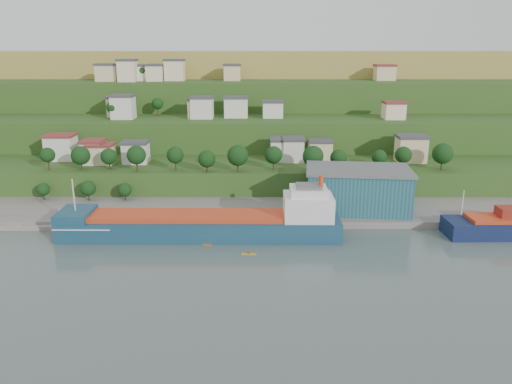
{
  "coord_description": "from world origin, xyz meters",
  "views": [
    {
      "loc": [
        6.4,
        -117.86,
        48.87
      ],
      "look_at": [
        5.91,
        15.0,
        10.88
      ],
      "focal_mm": 35.0,
      "sensor_mm": 36.0,
      "label": 1
    }
  ],
  "objects_px": {
    "caravan": "(71,214)",
    "kayak_orange": "(205,244)",
    "cargo_ship_near": "(209,226)",
    "warehouse": "(358,189)"
  },
  "relations": [
    {
      "from": "caravan",
      "to": "kayak_orange",
      "type": "distance_m",
      "value": 44.5
    },
    {
      "from": "caravan",
      "to": "kayak_orange",
      "type": "bearing_deg",
      "value": -41.21
    },
    {
      "from": "cargo_ship_near",
      "to": "caravan",
      "type": "relative_size",
      "value": 11.67
    },
    {
      "from": "kayak_orange",
      "to": "caravan",
      "type": "bearing_deg",
      "value": 178.66
    },
    {
      "from": "caravan",
      "to": "kayak_orange",
      "type": "relative_size",
      "value": 1.84
    },
    {
      "from": "cargo_ship_near",
      "to": "warehouse",
      "type": "distance_m",
      "value": 47.32
    },
    {
      "from": "cargo_ship_near",
      "to": "caravan",
      "type": "height_order",
      "value": "cargo_ship_near"
    },
    {
      "from": "kayak_orange",
      "to": "cargo_ship_near",
      "type": "bearing_deg",
      "value": 104.94
    },
    {
      "from": "warehouse",
      "to": "kayak_orange",
      "type": "relative_size",
      "value": 9.37
    },
    {
      "from": "cargo_ship_near",
      "to": "kayak_orange",
      "type": "height_order",
      "value": "cargo_ship_near"
    }
  ]
}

